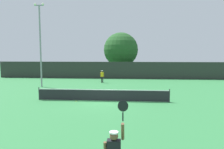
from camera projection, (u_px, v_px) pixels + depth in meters
The scene contains 9 objects.
ground_plane at pixel (103, 101), 17.08m from camera, with size 120.00×120.00×0.00m, color #2D723D.
tennis_net at pixel (103, 95), 17.03m from camera, with size 10.83×0.08×1.07m.
perimeter_fence at pixel (115, 70), 32.86m from camera, with size 38.07×0.12×2.64m, color #2D332D.
player_receiving at pixel (102, 75), 28.01m from camera, with size 0.57×0.24×1.65m.
tennis_ball at pixel (76, 101), 16.81m from camera, with size 0.07×0.07×0.07m, color #CCE033.
light_pole at pixel (40, 41), 24.02m from camera, with size 1.18×0.28×9.62m.
large_tree at pixel (121, 50), 37.08m from camera, with size 6.09×6.09×7.68m.
parked_car_near at pixel (153, 71), 38.66m from camera, with size 1.95×4.22×1.69m.
parked_car_mid at pixel (173, 71), 38.38m from camera, with size 2.49×4.43×1.69m.
Camera 1 is at (2.14, -16.67, 3.81)m, focal length 33.44 mm.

